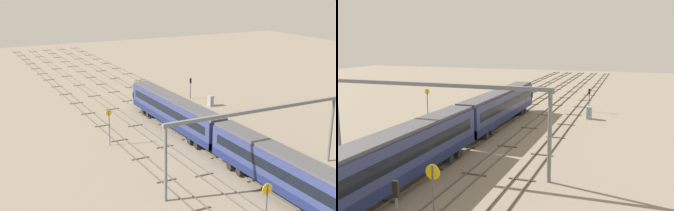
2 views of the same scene
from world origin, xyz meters
The scene contains 11 objects.
ground_plane centered at (0.00, 0.00, 0.00)m, with size 196.28×196.28×0.00m, color gray.
track_near_foreground centered at (0.00, -9.01, 0.07)m, with size 180.28×2.40×0.16m.
track_second_near centered at (0.00, -4.50, 0.07)m, with size 180.28×2.40×0.16m.
track_with_train centered at (0.00, 0.00, 0.07)m, with size 180.28×2.40×0.16m.
track_second_far centered at (0.00, 4.50, 0.07)m, with size 180.28×2.40×0.16m.
track_far_background centered at (0.00, 9.01, 0.07)m, with size 180.28×2.40×0.16m.
overhead_gantry centered at (-18.45, -0.07, 6.47)m, with size 0.40×23.10×8.25m.
speed_sign_mid_trackside centered at (-28.97, 7.09, 3.66)m, with size 0.14×1.00×5.57m.
speed_sign_far_trackside centered at (-1.12, 10.82, 3.18)m, with size 0.14×0.83×5.01m.
signal_light_trackside_approach centered at (14.99, -10.94, 2.61)m, with size 0.31×0.32×3.94m.
relay_cabinet centered at (9.08, -11.65, 0.94)m, with size 1.10×0.72×1.89m.
Camera 1 is at (-54.86, 29.55, 21.72)m, focal length 47.65 mm.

